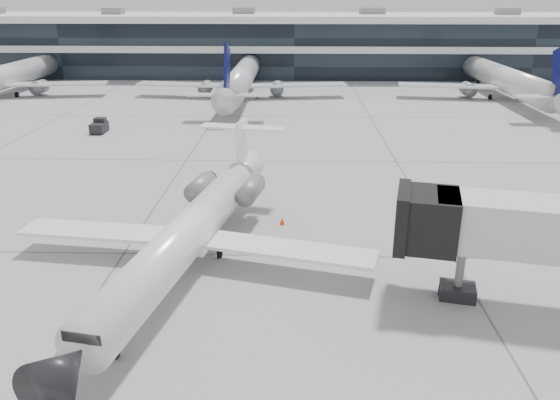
{
  "coord_description": "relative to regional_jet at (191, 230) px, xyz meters",
  "views": [
    {
      "loc": [
        0.45,
        -29.72,
        14.87
      ],
      "look_at": [
        -0.52,
        2.67,
        2.6
      ],
      "focal_mm": 35.0,
      "sensor_mm": 36.0,
      "label": 1
    }
  ],
  "objects": [
    {
      "name": "terminal",
      "position": [
        5.55,
        83.09,
        2.89
      ],
      "size": [
        170.0,
        22.0,
        10.0
      ],
      "primitive_type": "cube",
      "color": "black",
      "rests_on": "ground"
    },
    {
      "name": "bg_jet_center",
      "position": [
        -2.45,
        56.09,
        -2.11
      ],
      "size": [
        32.0,
        40.0,
        9.6
      ],
      "primitive_type": null,
      "color": "silver",
      "rests_on": "ground"
    },
    {
      "name": "ground",
      "position": [
        5.55,
        1.09,
        -2.11
      ],
      "size": [
        220.0,
        220.0,
        0.0
      ],
      "primitive_type": "plane",
      "color": "#98989B",
      "rests_on": "ground"
    },
    {
      "name": "far_tug",
      "position": [
        -16.48,
        31.91,
        -1.39
      ],
      "size": [
        1.49,
        2.52,
        1.6
      ],
      "rotation": [
        0.0,
        0.0,
        -0.0
      ],
      "color": "black",
      "rests_on": "ground"
    },
    {
      "name": "traffic_cone",
      "position": [
        5.12,
        5.89,
        -1.86
      ],
      "size": [
        0.43,
        0.43,
        0.53
      ],
      "rotation": [
        0.0,
        0.0,
        0.24
      ],
      "color": "#FF3D0D",
      "rests_on": "ground"
    },
    {
      "name": "bg_jet_left",
      "position": [
        -39.45,
        56.09,
        -2.11
      ],
      "size": [
        32.0,
        40.0,
        9.6
      ],
      "primitive_type": null,
      "color": "silver",
      "rests_on": "ground"
    },
    {
      "name": "regional_jet",
      "position": [
        0.0,
        0.0,
        0.0
      ],
      "size": [
        21.4,
        26.68,
        6.19
      ],
      "rotation": [
        0.0,
        0.0,
        -0.19
      ],
      "color": "white",
      "rests_on": "ground"
    },
    {
      "name": "bg_jet_right",
      "position": [
        37.55,
        56.09,
        -2.11
      ],
      "size": [
        32.0,
        40.0,
        9.6
      ],
      "primitive_type": null,
      "color": "silver",
      "rests_on": "ground"
    }
  ]
}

